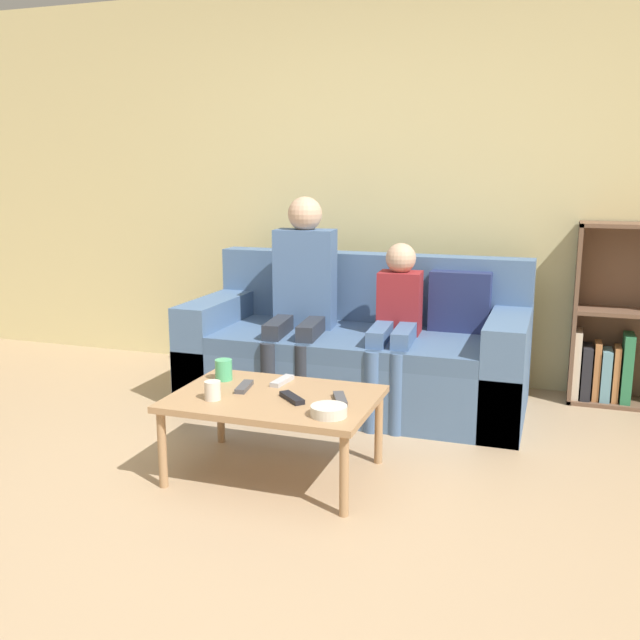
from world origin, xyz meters
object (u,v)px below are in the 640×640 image
(cup_near, at_px, (213,390))
(tv_remote_3, at_px, (244,387))
(tv_remote_1, at_px, (282,381))
(coffee_table, at_px, (274,403))
(couch, at_px, (358,355))
(tv_remote_0, at_px, (292,398))
(tv_remote_2, at_px, (340,399))
(person_child, at_px, (396,318))
(bookshelf, at_px, (624,331))
(cup_far, at_px, (224,370))
(person_adult, at_px, (302,286))
(snack_bowl, at_px, (329,411))

(cup_near, distance_m, tv_remote_3, 0.20)
(tv_remote_1, distance_m, tv_remote_3, 0.20)
(coffee_table, bearing_deg, tv_remote_3, 164.71)
(couch, bearing_deg, tv_remote_1, -96.56)
(tv_remote_0, bearing_deg, tv_remote_3, 116.30)
(tv_remote_1, relative_size, tv_remote_2, 0.99)
(person_child, bearing_deg, tv_remote_2, -94.81)
(cup_near, bearing_deg, tv_remote_3, 70.20)
(bookshelf, bearing_deg, cup_near, -135.42)
(cup_near, distance_m, tv_remote_1, 0.40)
(bookshelf, xyz_separation_m, cup_near, (-1.85, -1.82, -0.02))
(coffee_table, height_order, cup_near, cup_near)
(bookshelf, height_order, cup_far, bookshelf)
(tv_remote_3, bearing_deg, tv_remote_2, -12.33)
(person_adult, bearing_deg, snack_bowl, -71.21)
(couch, relative_size, cup_near, 23.57)
(person_child, bearing_deg, coffee_table, -111.52)
(cup_near, relative_size, tv_remote_3, 0.49)
(person_child, height_order, snack_bowl, person_child)
(coffee_table, height_order, person_child, person_child)
(cup_far, bearing_deg, coffee_table, -24.54)
(person_adult, relative_size, tv_remote_1, 7.20)
(couch, distance_m, coffee_table, 1.17)
(couch, relative_size, tv_remote_1, 11.60)
(coffee_table, bearing_deg, cup_near, -149.60)
(cup_near, relative_size, tv_remote_0, 0.55)
(tv_remote_1, bearing_deg, bookshelf, 47.95)
(coffee_table, distance_m, tv_remote_2, 0.32)
(coffee_table, distance_m, person_adult, 1.17)
(cup_far, distance_m, tv_remote_2, 0.66)
(tv_remote_2, bearing_deg, cup_far, 144.74)
(tv_remote_1, bearing_deg, cup_far, -165.70)
(person_adult, xyz_separation_m, tv_remote_3, (0.09, -1.03, -0.32))
(bookshelf, height_order, person_adult, person_adult)
(bookshelf, bearing_deg, tv_remote_1, -137.94)
(person_child, xyz_separation_m, snack_bowl, (-0.01, -1.22, -0.16))
(coffee_table, distance_m, cup_far, 0.38)
(bookshelf, xyz_separation_m, tv_remote_3, (-1.78, -1.63, -0.05))
(person_adult, distance_m, tv_remote_0, 1.22)
(snack_bowl, bearing_deg, tv_remote_1, 134.05)
(cup_near, xyz_separation_m, cup_far, (-0.09, 0.29, 0.01))
(bookshelf, relative_size, cup_far, 10.66)
(person_adult, relative_size, snack_bowl, 7.98)
(cup_near, xyz_separation_m, tv_remote_3, (0.07, 0.19, -0.03))
(tv_remote_0, bearing_deg, bookshelf, 1.72)
(person_adult, bearing_deg, coffee_table, -82.56)
(tv_remote_2, height_order, snack_bowl, snack_bowl)
(coffee_table, bearing_deg, tv_remote_0, -19.03)
(person_child, height_order, tv_remote_3, person_child)
(cup_far, bearing_deg, snack_bowl, -26.83)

